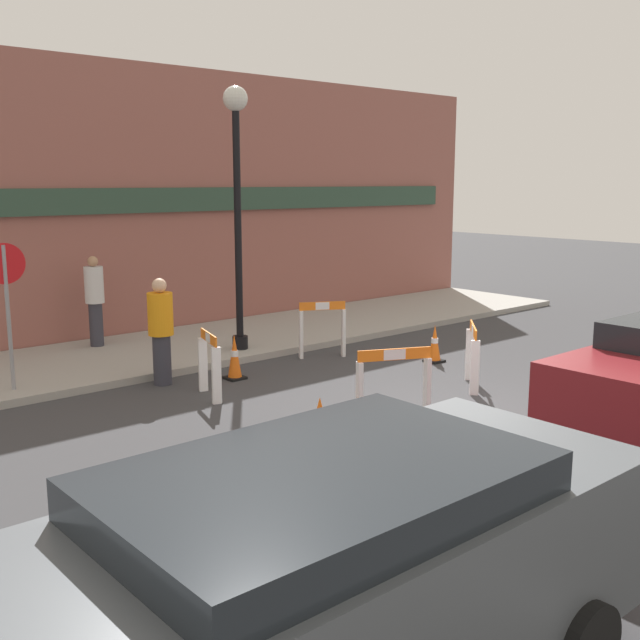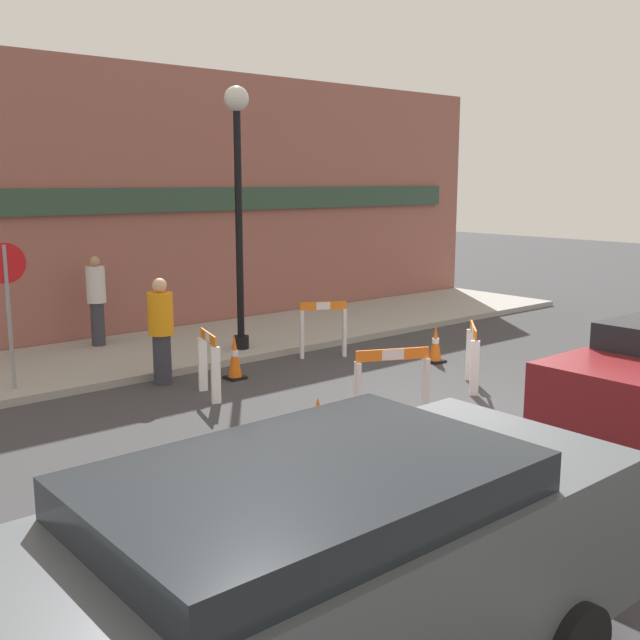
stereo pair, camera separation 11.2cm
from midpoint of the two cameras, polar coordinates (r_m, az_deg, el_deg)
ground_plane at (r=10.60m, az=11.77°, el=-7.14°), size 60.00×60.00×0.00m
sidewalk_slab at (r=15.00m, az=-6.96°, el=-1.54°), size 18.00×3.27×0.12m
storefront_facade at (r=16.14m, az=-10.56°, el=8.84°), size 18.00×0.22×5.50m
streetlamp_post at (r=13.62m, az=-6.02°, el=10.41°), size 0.44×0.44×4.70m
stop_sign at (r=11.83m, az=-22.48°, el=2.00°), size 0.60×0.06×2.18m
barricade_0 at (r=11.23m, az=-8.18°, el=-3.22°), size 0.35×0.80×0.99m
barricade_1 at (r=9.78m, az=5.85°, el=-4.89°), size 0.96×0.55×1.06m
barricade_2 at (r=11.87m, az=11.81°, el=-2.51°), size 0.78×0.73×0.99m
barricade_3 at (r=13.62m, az=0.48°, el=-0.57°), size 0.81×0.52×1.03m
traffic_cone_0 at (r=12.24m, az=-6.26°, el=-2.83°), size 0.30×0.30×0.75m
traffic_cone_1 at (r=13.46m, az=9.03°, el=-1.83°), size 0.30×0.30×0.68m
traffic_cone_2 at (r=9.61m, az=0.18°, el=-7.34°), size 0.30×0.30×0.48m
person_worker at (r=12.00m, az=-11.75°, el=-0.62°), size 0.56×0.56×1.70m
person_pedestrian at (r=14.59m, az=-16.46°, el=1.63°), size 0.48×0.48×1.69m
parked_car_0 at (r=4.58m, az=-0.07°, el=-18.99°), size 4.57×1.95×1.61m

